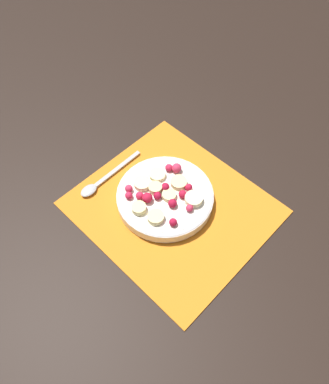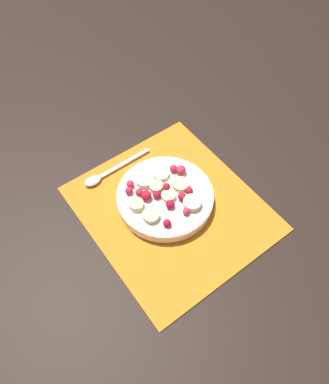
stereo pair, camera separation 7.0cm
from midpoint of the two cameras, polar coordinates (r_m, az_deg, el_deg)
name	(u,v)px [view 1 (the left image)]	position (r m, az deg, el deg)	size (l,w,h in m)	color
ground_plane	(172,208)	(0.80, -1.27, -2.59)	(3.00, 3.00, 0.00)	black
placemat	(172,207)	(0.80, -1.27, -2.47)	(0.38, 0.34, 0.01)	orange
fruit_bowl	(164,196)	(0.79, -2.55, -0.84)	(0.21, 0.21, 0.05)	white
spoon	(100,182)	(0.85, -12.20, 1.32)	(0.03, 0.17, 0.01)	#B2B2B7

